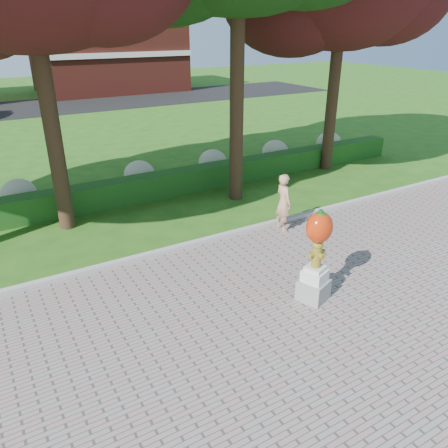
{
  "coord_description": "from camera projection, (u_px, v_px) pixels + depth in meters",
  "views": [
    {
      "loc": [
        -3.93,
        -6.38,
        5.42
      ],
      "look_at": [
        0.4,
        1.0,
        1.5
      ],
      "focal_mm": 35.0,
      "sensor_mm": 36.0,
      "label": 1
    }
  ],
  "objects": [
    {
      "name": "ground",
      "position": [
        232.0,
        311.0,
        9.07
      ],
      "size": [
        100.0,
        100.0,
        0.0
      ],
      "primitive_type": "plane",
      "color": "#255A16",
      "rests_on": "ground"
    },
    {
      "name": "curb",
      "position": [
        172.0,
        249.0,
        11.39
      ],
      "size": [
        40.0,
        0.18,
        0.15
      ],
      "primitive_type": "cube",
      "color": "#ADADA5",
      "rests_on": "ground"
    },
    {
      "name": "lawn_hedge",
      "position": [
        122.0,
        192.0,
        14.39
      ],
      "size": [
        24.0,
        0.7,
        0.8
      ],
      "primitive_type": "cube",
      "color": "#1F4B15",
      "rests_on": "ground"
    },
    {
      "name": "hydrangea_row",
      "position": [
        128.0,
        176.0,
        15.38
      ],
      "size": [
        20.1,
        1.1,
        0.99
      ],
      "color": "#B0AE86",
      "rests_on": "ground"
    },
    {
      "name": "street",
      "position": [
        27.0,
        108.0,
        31.02
      ],
      "size": [
        50.0,
        8.0,
        0.02
      ],
      "primitive_type": "cube",
      "color": "black",
      "rests_on": "ground"
    },
    {
      "name": "building_right",
      "position": [
        108.0,
        52.0,
        38.08
      ],
      "size": [
        12.0,
        8.0,
        6.4
      ],
      "primitive_type": "cube",
      "color": "maroon",
      "rests_on": "ground"
    },
    {
      "name": "hydrant_sculpture",
      "position": [
        317.0,
        254.0,
        8.96
      ],
      "size": [
        0.72,
        0.72,
        2.07
      ],
      "rotation": [
        0.0,
        0.0,
        0.35
      ],
      "color": "gray",
      "rests_on": "walkway"
    },
    {
      "name": "woman",
      "position": [
        283.0,
        202.0,
        12.25
      ],
      "size": [
        0.45,
        0.64,
        1.66
      ],
      "primitive_type": "imported",
      "rotation": [
        0.0,
        0.0,
        1.48
      ],
      "color": "tan",
      "rests_on": "walkway"
    }
  ]
}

